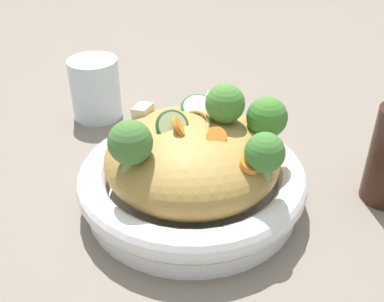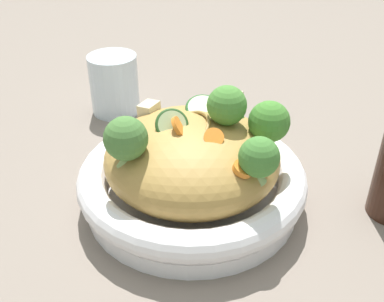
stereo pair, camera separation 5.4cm
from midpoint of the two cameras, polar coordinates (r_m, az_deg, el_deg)
The scene contains 8 objects.
ground_plane at distance 0.58m, azimuth -2.66°, elevation -6.28°, with size 3.00×3.00×0.00m, color gray.
serving_bowl at distance 0.56m, azimuth -2.74°, elevation -4.00°, with size 0.27×0.27×0.06m.
noodle_heap at distance 0.54m, azimuth -2.85°, elevation -0.85°, with size 0.21×0.21×0.09m.
broccoli_florets at distance 0.50m, azimuth 0.38°, elevation 2.73°, with size 0.19×0.19×0.08m.
carrot_coins at distance 0.50m, azimuth -0.45°, elevation 0.88°, with size 0.04×0.11×0.04m.
zucchini_slices at distance 0.55m, azimuth -1.40°, elevation 4.62°, with size 0.13×0.08×0.04m.
chicken_chunks at distance 0.58m, azimuth -1.41°, elevation 5.52°, with size 0.09×0.11×0.03m.
drinking_glass at distance 0.77m, azimuth -13.78°, elevation 7.40°, with size 0.08×0.08×0.10m.
Camera 1 is at (0.40, 0.22, 0.37)m, focal length 43.41 mm.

